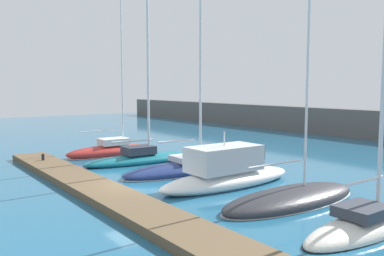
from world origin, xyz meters
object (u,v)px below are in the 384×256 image
Objects in this scene: sailboat_teal_second at (144,155)px; sailboat_navy_third at (186,166)px; sailboat_ivory_sixth at (370,222)px; dock_bollard at (43,157)px; sailboat_charcoal_fifth at (292,198)px; motorboat_white_fourth at (228,172)px; sailboat_red_nearest at (112,150)px.

sailboat_navy_third reaches higher than sailboat_teal_second.
sailboat_teal_second is 17.79m from sailboat_ivory_sixth.
sailboat_navy_third reaches higher than dock_bollard.
sailboat_teal_second is at bearing 92.75° from sailboat_charcoal_fifth.
sailboat_navy_third is at bearing 87.66° from motorboat_white_fourth.
sailboat_teal_second is (4.26, 0.56, 0.12)m from sailboat_red_nearest.
sailboat_teal_second is 4.89m from sailboat_navy_third.
sailboat_charcoal_fifth is 35.25× the size of dock_bollard.
sailboat_teal_second is 43.06× the size of dock_bollard.
sailboat_red_nearest is 6.02m from dock_bollard.
sailboat_charcoal_fifth is (8.71, -0.00, -0.18)m from sailboat_navy_third.
sailboat_red_nearest is 0.71× the size of sailboat_navy_third.
sailboat_charcoal_fifth is at bearing -85.34° from sailboat_red_nearest.
dock_bollard is at bearing 113.59° from sailboat_charcoal_fifth.
sailboat_navy_third is at bearing 91.25° from sailboat_charcoal_fifth.
sailboat_charcoal_fifth is at bearing 85.24° from sailboat_ivory_sixth.
motorboat_white_fourth is 13.80m from dock_bollard.
dock_bollard is (-12.12, -6.60, -0.15)m from motorboat_white_fourth.
sailboat_red_nearest is at bearing 100.81° from sailboat_teal_second.
motorboat_white_fourth is 0.65× the size of sailboat_ivory_sixth.
sailboat_navy_third is 8.71m from sailboat_charcoal_fifth.
sailboat_teal_second is 0.98× the size of sailboat_navy_third.
motorboat_white_fourth is 8.63m from sailboat_ivory_sixth.
motorboat_white_fourth is at bearing -85.63° from sailboat_teal_second.
sailboat_charcoal_fifth is (17.84, 0.91, -0.18)m from sailboat_red_nearest.
dock_bollard is at bearing 158.75° from sailboat_teal_second.
dock_bollard is (-7.82, -6.79, 0.21)m from sailboat_navy_third.
sailboat_charcoal_fifth reaches higher than sailboat_ivory_sixth.
sailboat_charcoal_fifth reaches higher than sailboat_red_nearest.
motorboat_white_fourth is at bearing 28.57° from dock_bollard.
sailboat_red_nearest reaches higher than motorboat_white_fourth.
sailboat_teal_second is at bearing -80.78° from sailboat_red_nearest.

